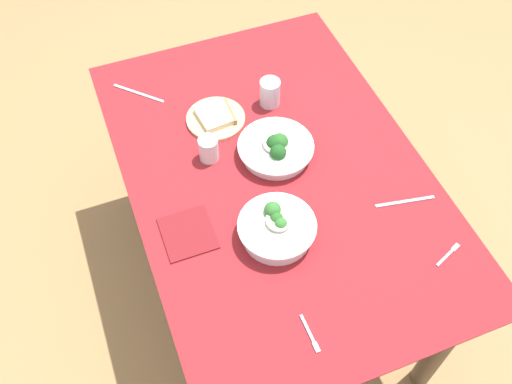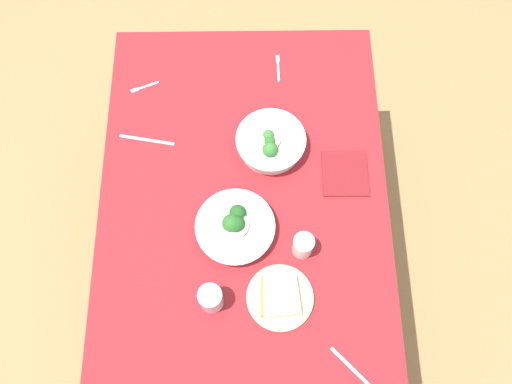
# 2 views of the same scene
# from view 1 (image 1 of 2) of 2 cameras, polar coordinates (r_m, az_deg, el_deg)

# --- Properties ---
(ground_plane) EXTENTS (6.00, 6.00, 0.00)m
(ground_plane) POSITION_cam_1_polar(r_m,az_deg,el_deg) (2.45, 1.56, -8.39)
(ground_plane) COLOR #9E7547
(dining_table) EXTENTS (1.41, 0.94, 0.72)m
(dining_table) POSITION_cam_1_polar(r_m,az_deg,el_deg) (1.93, 1.95, 0.05)
(dining_table) COLOR maroon
(dining_table) RESTS_ON ground_plane
(broccoli_bowl_far) EXTENTS (0.23, 0.23, 0.10)m
(broccoli_bowl_far) POSITION_cam_1_polar(r_m,az_deg,el_deg) (1.68, 2.08, -3.66)
(broccoli_bowl_far) COLOR white
(broccoli_bowl_far) RESTS_ON dining_table
(broccoli_bowl_near) EXTENTS (0.25, 0.25, 0.09)m
(broccoli_bowl_near) POSITION_cam_1_polar(r_m,az_deg,el_deg) (1.86, 2.03, 4.37)
(broccoli_bowl_near) COLOR white
(broccoli_bowl_near) RESTS_ON dining_table
(bread_side_plate) EXTENTS (0.20, 0.20, 0.03)m
(bread_side_plate) POSITION_cam_1_polar(r_m,az_deg,el_deg) (1.99, -4.02, 7.44)
(bread_side_plate) COLOR #D6B27A
(bread_side_plate) RESTS_ON dining_table
(water_glass_center) EXTENTS (0.07, 0.07, 0.10)m
(water_glass_center) POSITION_cam_1_polar(r_m,az_deg,el_deg) (2.01, 1.40, 9.89)
(water_glass_center) COLOR silver
(water_glass_center) RESTS_ON dining_table
(water_glass_side) EXTENTS (0.06, 0.06, 0.09)m
(water_glass_side) POSITION_cam_1_polar(r_m,az_deg,el_deg) (1.85, -4.75, 4.31)
(water_glass_side) COLOR silver
(water_glass_side) RESTS_ON dining_table
(fork_by_far_bowl) EXTENTS (0.11, 0.01, 0.00)m
(fork_by_far_bowl) POSITION_cam_1_polar(r_m,az_deg,el_deg) (1.57, 5.46, -14.03)
(fork_by_far_bowl) COLOR #B7B7BC
(fork_by_far_bowl) RESTS_ON dining_table
(fork_by_near_bowl) EXTENTS (0.05, 0.10, 0.00)m
(fork_by_near_bowl) POSITION_cam_1_polar(r_m,az_deg,el_deg) (1.76, 18.70, -5.87)
(fork_by_near_bowl) COLOR #B7B7BC
(fork_by_near_bowl) RESTS_ON dining_table
(table_knife_left) EXTENTS (0.04, 0.19, 0.00)m
(table_knife_left) POSITION_cam_1_polar(r_m,az_deg,el_deg) (1.83, 14.65, -0.93)
(table_knife_left) COLOR #B7B7BC
(table_knife_left) RESTS_ON dining_table
(table_knife_right) EXTENTS (0.15, 0.15, 0.00)m
(table_knife_right) POSITION_cam_1_polar(r_m,az_deg,el_deg) (2.12, -11.64, 9.63)
(table_knife_right) COLOR #B7B7BC
(table_knife_right) RESTS_ON dining_table
(napkin_folded_upper) EXTENTS (0.16, 0.15, 0.01)m
(napkin_folded_upper) POSITION_cam_1_polar(r_m,az_deg,el_deg) (1.72, -6.83, -4.12)
(napkin_folded_upper) COLOR maroon
(napkin_folded_upper) RESTS_ON dining_table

